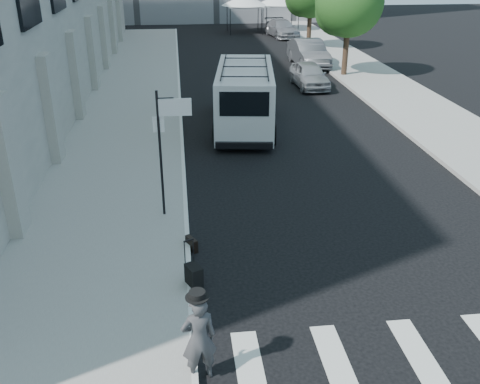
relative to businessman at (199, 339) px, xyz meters
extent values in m
plane|color=black|center=(1.90, 3.00, -0.85)|extent=(120.00, 120.00, 0.00)
cube|color=gray|center=(-2.35, 19.00, -0.78)|extent=(4.50, 48.00, 0.15)
cube|color=gray|center=(10.90, 23.00, -0.78)|extent=(4.00, 56.00, 0.15)
cylinder|color=black|center=(-0.70, 6.20, 1.05)|extent=(0.07, 0.07, 3.50)
cube|color=white|center=(-0.70, 6.22, 1.90)|extent=(0.30, 0.03, 0.42)
cube|color=white|center=(-0.25, 6.20, 2.35)|extent=(0.85, 0.06, 0.45)
cylinder|color=black|center=(9.50, 23.00, 0.55)|extent=(0.32, 0.32, 2.80)
sphere|color=#204F19|center=(9.50, 23.00, 3.28)|extent=(3.80, 3.80, 3.80)
sphere|color=#204F19|center=(9.10, 23.60, 2.71)|extent=(2.66, 2.66, 2.66)
cylinder|color=black|center=(9.50, 32.00, 0.55)|extent=(0.32, 0.32, 2.80)
cylinder|color=black|center=(4.50, 39.60, 0.25)|extent=(0.06, 0.06, 2.20)
cylinder|color=black|center=(7.30, 39.60, 0.25)|extent=(0.06, 0.06, 2.20)
cylinder|color=black|center=(4.50, 42.40, 0.25)|extent=(0.06, 0.06, 2.20)
cylinder|color=black|center=(7.30, 42.40, 0.25)|extent=(0.06, 0.06, 2.20)
cube|color=white|center=(5.90, 41.00, 1.40)|extent=(3.00, 3.00, 0.12)
cone|color=white|center=(5.90, 41.00, 1.90)|extent=(4.00, 4.00, 0.90)
cylinder|color=black|center=(7.70, 40.10, 0.25)|extent=(0.06, 0.06, 2.20)
cylinder|color=black|center=(10.50, 40.10, 0.25)|extent=(0.06, 0.06, 2.20)
cylinder|color=black|center=(7.70, 42.90, 0.25)|extent=(0.06, 0.06, 2.20)
cylinder|color=black|center=(10.50, 42.90, 0.25)|extent=(0.06, 0.06, 2.20)
cube|color=white|center=(9.10, 41.50, 1.40)|extent=(3.00, 3.00, 0.12)
imported|color=#3C3C3E|center=(0.00, 0.00, 0.00)|extent=(0.69, 0.52, 1.71)
cube|color=black|center=(0.00, 4.39, -0.68)|extent=(0.31, 0.44, 0.34)
cube|color=black|center=(0.00, 2.66, -0.54)|extent=(0.42, 0.50, 0.62)
cylinder|color=black|center=(-0.18, 2.79, 0.03)|extent=(0.02, 0.02, 0.59)
cylinder|color=black|center=(0.02, 2.88, 0.03)|extent=(0.02, 0.02, 0.59)
cube|color=black|center=(-0.08, 2.84, 0.32)|extent=(0.23, 0.13, 0.03)
cube|color=silver|center=(2.55, 14.00, 0.51)|extent=(2.98, 6.21, 2.32)
cube|color=silver|center=(2.98, 17.23, -0.02)|extent=(2.21, 1.26, 1.22)
cube|color=black|center=(2.16, 11.07, 1.02)|extent=(1.76, 0.32, 0.88)
cylinder|color=black|center=(1.79, 16.22, -0.43)|extent=(0.42, 0.87, 0.84)
cylinder|color=black|center=(3.87, 15.94, -0.43)|extent=(0.42, 0.87, 0.84)
cylinder|color=black|center=(1.25, 12.17, -0.43)|extent=(0.42, 0.87, 0.84)
cylinder|color=black|center=(3.33, 11.89, -0.43)|extent=(0.42, 0.87, 0.84)
imported|color=gray|center=(6.90, 20.80, -0.19)|extent=(1.70, 3.94, 1.33)
imported|color=#4E5155|center=(8.14, 26.26, -0.04)|extent=(1.85, 4.99, 1.63)
imported|color=gray|center=(8.70, 38.22, -0.16)|extent=(2.55, 4.96, 1.38)
camera|label=1|loc=(-0.14, -7.29, 6.13)|focal=40.00mm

